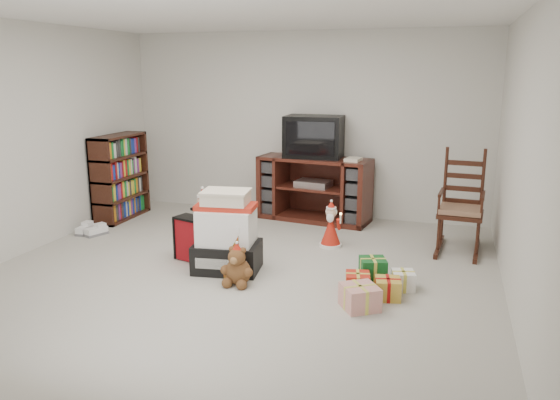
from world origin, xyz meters
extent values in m
cube|color=beige|center=(0.00, 0.00, -0.01)|extent=(5.00, 5.00, 0.01)
cube|color=white|center=(0.00, 0.00, 2.50)|extent=(5.00, 5.00, 0.01)
cube|color=beige|center=(0.00, 2.50, 1.25)|extent=(5.00, 0.01, 2.50)
cube|color=beige|center=(0.00, -2.50, 1.25)|extent=(5.00, 0.01, 2.50)
cube|color=beige|center=(-2.50, 0.00, 1.25)|extent=(0.01, 5.00, 2.50)
cube|color=beige|center=(2.50, 0.00, 1.25)|extent=(0.01, 5.00, 2.50)
cube|color=#4A1D15|center=(0.23, 2.20, 0.43)|extent=(1.55, 0.73, 0.85)
cube|color=#ACACAE|center=(0.23, 2.17, 0.51)|extent=(0.49, 0.38, 0.09)
cube|color=#3B1C10|center=(-2.31, 1.51, 0.57)|extent=(0.31, 0.94, 1.14)
cube|color=#3B1C10|center=(2.09, 1.39, 0.43)|extent=(0.51, 0.49, 0.05)
cube|color=#986B53|center=(2.09, 1.39, 0.48)|extent=(0.47, 0.45, 0.05)
cube|color=#3B1C10|center=(2.09, 1.61, 0.82)|extent=(0.40, 0.08, 0.73)
cube|color=#3B1C10|center=(2.09, 1.39, 0.03)|extent=(0.53, 0.82, 0.05)
cube|color=black|center=(-0.14, 0.06, 0.15)|extent=(0.70, 0.55, 0.29)
cube|color=white|center=(-0.14, 0.06, 0.47)|extent=(0.59, 0.48, 0.35)
cube|color=red|center=(-0.14, 0.06, 0.67)|extent=(0.62, 0.39, 0.05)
cube|color=beige|center=(-0.14, 0.06, 0.75)|extent=(0.48, 0.39, 0.11)
cube|color=maroon|center=(-0.60, 0.23, 0.24)|extent=(0.40, 0.29, 0.48)
cube|color=black|center=(-0.60, 0.32, 0.54)|extent=(0.19, 0.08, 0.03)
ellipsoid|color=brown|center=(0.10, -0.25, 0.12)|extent=(0.25, 0.21, 0.26)
sphere|color=brown|center=(0.10, -0.28, 0.28)|extent=(0.17, 0.17, 0.17)
cone|color=#B42013|center=(0.69, 1.14, 0.18)|extent=(0.25, 0.25, 0.36)
sphere|color=beige|center=(0.69, 1.14, 0.40)|extent=(0.12, 0.12, 0.12)
cone|color=#B42013|center=(0.69, 1.14, 0.49)|extent=(0.11, 0.11, 0.09)
cylinder|color=silver|center=(0.82, 1.04, 0.37)|extent=(0.02, 0.02, 0.11)
cone|color=#B42013|center=(-0.80, 0.90, 0.21)|extent=(0.30, 0.30, 0.42)
sphere|color=beige|center=(-0.80, 0.90, 0.48)|extent=(0.14, 0.14, 0.14)
cone|color=#B42013|center=(-0.80, 0.90, 0.59)|extent=(0.13, 0.13, 0.11)
cylinder|color=silver|center=(-0.65, 0.79, 0.44)|extent=(0.02, 0.02, 0.13)
cube|color=white|center=(-2.33, 0.71, 0.05)|extent=(0.14, 0.28, 0.10)
cube|color=white|center=(-2.16, 0.71, 0.05)|extent=(0.21, 0.30, 0.10)
cube|color=red|center=(1.18, -0.04, 0.13)|extent=(0.25, 0.25, 0.25)
cube|color=#19672D|center=(1.38, 0.20, 0.13)|extent=(0.25, 0.25, 0.25)
cube|color=gold|center=(1.42, -0.19, 0.13)|extent=(0.25, 0.25, 0.25)
cube|color=white|center=(1.13, -0.38, 0.13)|extent=(0.25, 0.25, 0.25)
cube|color=white|center=(1.62, 0.01, 0.13)|extent=(0.25, 0.25, 0.25)
cube|color=black|center=(0.20, 2.26, 1.13)|extent=(0.76, 0.55, 0.55)
cube|color=black|center=(0.20, 1.99, 1.13)|extent=(0.64, 0.05, 0.44)
camera|label=1|loc=(1.93, -4.76, 1.98)|focal=35.00mm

